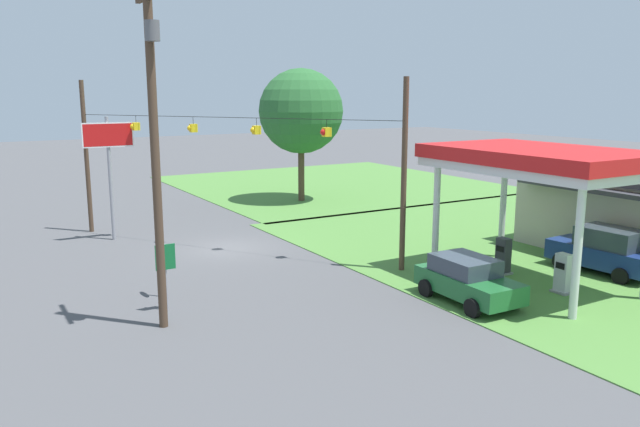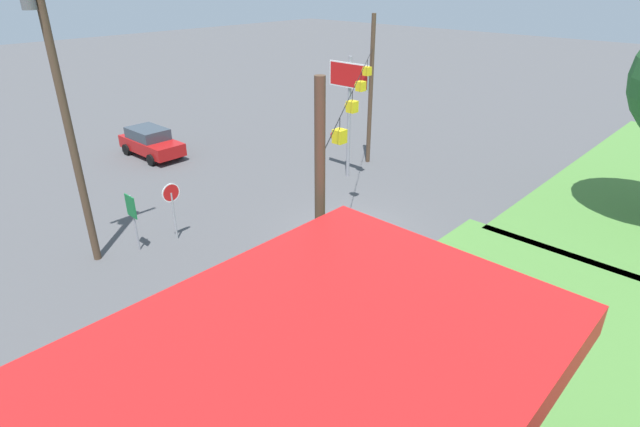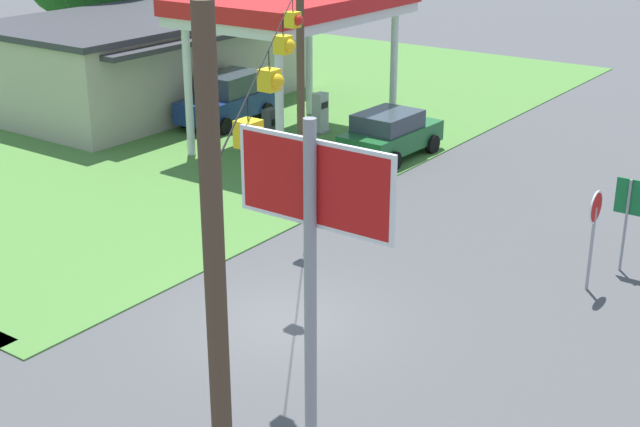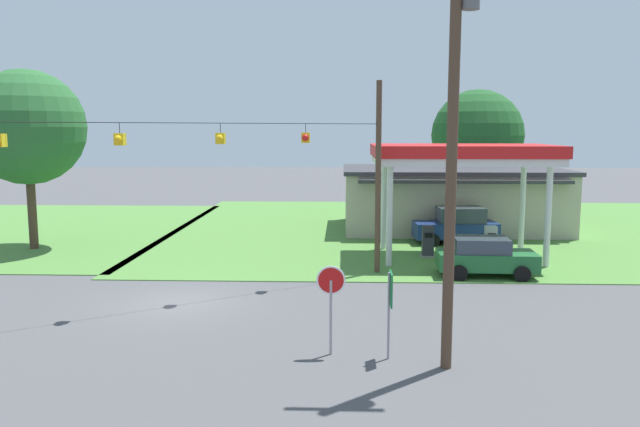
# 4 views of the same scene
# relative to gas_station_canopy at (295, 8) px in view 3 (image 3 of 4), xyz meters

# --- Properties ---
(ground_plane) EXTENTS (160.00, 160.00, 0.00)m
(ground_plane) POSITION_rel_gas_station_canopy_xyz_m (-11.54, -8.32, -4.91)
(ground_plane) COLOR #4C4C4F
(grass_verge_station_corner) EXTENTS (36.00, 28.00, 0.04)m
(grass_verge_station_corner) POSITION_rel_gas_station_canopy_xyz_m (2.00, 8.88, -4.89)
(grass_verge_station_corner) COLOR #4C7F38
(grass_verge_station_corner) RESTS_ON ground
(gas_station_canopy) EXTENTS (8.44, 5.41, 5.45)m
(gas_station_canopy) POSITION_rel_gas_station_canopy_xyz_m (0.00, 0.00, 0.00)
(gas_station_canopy) COLOR silver
(gas_station_canopy) RESTS_ON ground
(gas_station_store) EXTENTS (13.33, 8.65, 3.81)m
(gas_station_store) POSITION_rel_gas_station_canopy_xyz_m (1.08, 8.86, -3.00)
(gas_station_store) COLOR #B2A893
(gas_station_store) RESTS_ON ground
(fuel_pump_near) EXTENTS (0.71, 0.56, 1.57)m
(fuel_pump_near) POSITION_rel_gas_station_canopy_xyz_m (-1.51, -0.00, -4.17)
(fuel_pump_near) COLOR gray
(fuel_pump_near) RESTS_ON ground
(fuel_pump_far) EXTENTS (0.71, 0.56, 1.57)m
(fuel_pump_far) POSITION_rel_gas_station_canopy_xyz_m (1.51, -0.00, -4.17)
(fuel_pump_far) COLOR gray
(fuel_pump_far) RESTS_ON ground
(car_at_pumps_front) EXTENTS (4.12, 2.21, 1.67)m
(car_at_pumps_front) POSITION_rel_gas_station_canopy_xyz_m (0.37, -3.83, -4.04)
(car_at_pumps_front) COLOR #1E602D
(car_at_pumps_front) RESTS_ON ground
(car_at_pumps_rear) EXTENTS (4.55, 2.33, 2.00)m
(car_at_pumps_rear) POSITION_rel_gas_station_canopy_xyz_m (0.57, 3.83, -3.91)
(car_at_pumps_rear) COLOR navy
(car_at_pumps_rear) RESTS_ON ground
(stop_sign_roadside) EXTENTS (0.80, 0.08, 2.50)m
(stop_sign_roadside) POSITION_rel_gas_station_canopy_xyz_m (-5.94, -13.26, -3.10)
(stop_sign_roadside) COLOR #99999E
(stop_sign_roadside) RESTS_ON ground
(stop_sign_overhead) EXTENTS (0.22, 2.53, 6.37)m
(stop_sign_overhead) POSITION_rel_gas_station_canopy_xyz_m (-16.29, -12.69, -0.26)
(stop_sign_overhead) COLOR gray
(stop_sign_overhead) RESTS_ON ground
(route_sign) EXTENTS (0.10, 0.70, 2.40)m
(route_sign) POSITION_rel_gas_station_canopy_xyz_m (-4.34, -13.54, -3.20)
(route_sign) COLOR gray
(route_sign) RESTS_ON ground
(signal_span_gantry) EXTENTS (15.06, 10.24, 8.21)m
(signal_span_gantry) POSITION_rel_gas_station_canopy_xyz_m (-11.54, -8.34, -0.43)
(signal_span_gantry) COLOR #4C3828
(signal_span_gantry) RESTS_ON ground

